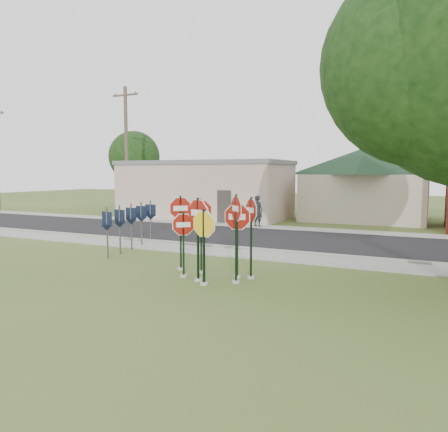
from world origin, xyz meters
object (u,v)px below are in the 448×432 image
at_px(pedestrian, 258,211).
at_px(stop_sign_yellow, 204,237).
at_px(stop_sign_center, 198,226).
at_px(stop_sign_left, 183,237).
at_px(utility_pole_near, 126,150).

bearing_deg(pedestrian, stop_sign_yellow, 119.75).
bearing_deg(stop_sign_center, pedestrian, 103.71).
bearing_deg(stop_sign_left, stop_sign_yellow, -29.16).
distance_m(utility_pole_near, pedestrian, 11.42).
relative_size(stop_sign_yellow, pedestrian, 1.24).
height_order(stop_sign_center, utility_pole_near, utility_pole_near).
bearing_deg(stop_sign_center, stop_sign_yellow, -41.41).
height_order(stop_sign_yellow, utility_pole_near, utility_pole_near).
relative_size(stop_sign_left, utility_pole_near, 0.23).
distance_m(stop_sign_left, pedestrian, 13.27).
height_order(utility_pole_near, pedestrian, utility_pole_near).
bearing_deg(stop_sign_center, stop_sign_left, 159.58).
relative_size(stop_sign_yellow, stop_sign_left, 1.09).
bearing_deg(stop_sign_yellow, stop_sign_center, 138.59).
bearing_deg(pedestrian, utility_pole_near, 9.40).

